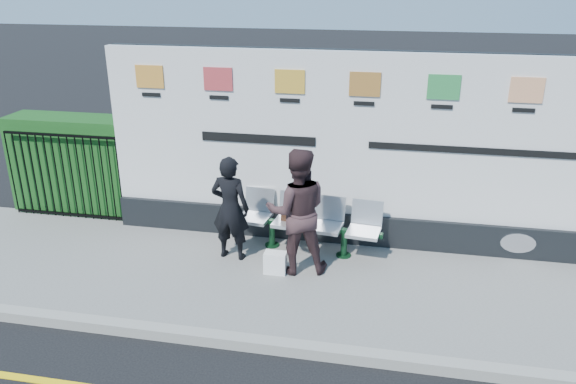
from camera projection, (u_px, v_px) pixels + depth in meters
The scene contains 10 objects.
pavement at pixel (314, 284), 7.94m from camera, with size 14.00×3.00×0.12m, color slate.
kerb at pixel (295, 348), 6.56m from camera, with size 14.00×0.18×0.14m, color gray.
billboard at pixel (361, 165), 8.58m from camera, with size 8.00×0.30×3.00m.
hedge at pixel (78, 163), 10.06m from camera, with size 2.35×0.70×1.70m, color #164817.
railing at pixel (65, 176), 9.68m from camera, with size 2.05×0.06×1.54m, color black, non-canonical shape.
bench at pixel (307, 237), 8.67m from camera, with size 2.21×0.57×0.47m, color silver, non-canonical shape.
woman_left at pixel (230, 208), 8.28m from camera, with size 0.58×0.38×1.60m, color black.
woman_right at pixel (297, 211), 7.88m from camera, with size 0.89×0.70×1.84m, color #392527.
handbag_brown at pixel (290, 215), 8.62m from camera, with size 0.25×0.11×0.20m, color black.
carrier_bag_white at pixel (275, 263), 8.06m from camera, with size 0.32×0.19×0.32m, color white.
Camera 1 is at (0.95, -4.35, 4.18)m, focal length 35.00 mm.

